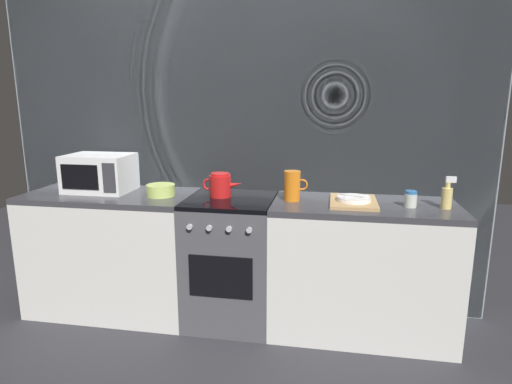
% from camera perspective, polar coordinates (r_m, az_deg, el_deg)
% --- Properties ---
extents(ground_plane, '(8.00, 8.00, 0.00)m').
position_cam_1_polar(ground_plane, '(3.32, -3.14, -16.12)').
color(ground_plane, '#2D2D33').
extents(back_wall, '(3.60, 0.05, 2.40)m').
position_cam_1_polar(back_wall, '(3.25, -2.09, 5.65)').
color(back_wall, gray).
rests_on(back_wall, ground_plane).
extents(counter_left, '(1.20, 0.60, 0.90)m').
position_cam_1_polar(counter_left, '(3.44, -18.14, -7.47)').
color(counter_left, silver).
rests_on(counter_left, ground_plane).
extents(stove_unit, '(0.60, 0.63, 0.90)m').
position_cam_1_polar(stove_unit, '(3.12, -3.24, -8.87)').
color(stove_unit, '#4C4C51').
rests_on(stove_unit, ground_plane).
extents(counter_right, '(1.20, 0.60, 0.90)m').
position_cam_1_polar(counter_right, '(3.06, 13.66, -9.71)').
color(counter_right, silver).
rests_on(counter_right, ground_plane).
extents(microwave, '(0.46, 0.35, 0.27)m').
position_cam_1_polar(microwave, '(3.38, -19.82, 2.37)').
color(microwave, white).
rests_on(microwave, counter_left).
extents(kettle, '(0.28, 0.15, 0.17)m').
position_cam_1_polar(kettle, '(3.03, -4.69, 0.91)').
color(kettle, red).
rests_on(kettle, stove_unit).
extents(mixing_bowl, '(0.20, 0.20, 0.08)m').
position_cam_1_polar(mixing_bowl, '(3.12, -12.39, 0.24)').
color(mixing_bowl, '#B7D166').
rests_on(mixing_bowl, counter_left).
extents(pitcher, '(0.16, 0.11, 0.20)m').
position_cam_1_polar(pitcher, '(2.91, 4.79, 0.82)').
color(pitcher, orange).
rests_on(pitcher, counter_right).
extents(dish_pile, '(0.30, 0.40, 0.06)m').
position_cam_1_polar(dish_pile, '(2.91, 12.66, -1.10)').
color(dish_pile, tan).
rests_on(dish_pile, counter_right).
extents(spice_jar, '(0.08, 0.08, 0.10)m').
position_cam_1_polar(spice_jar, '(2.91, 19.63, -0.88)').
color(spice_jar, silver).
rests_on(spice_jar, counter_right).
extents(spray_bottle, '(0.08, 0.06, 0.20)m').
position_cam_1_polar(spray_bottle, '(2.94, 23.78, -0.49)').
color(spray_bottle, '#E5CC72').
rests_on(spray_bottle, counter_right).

